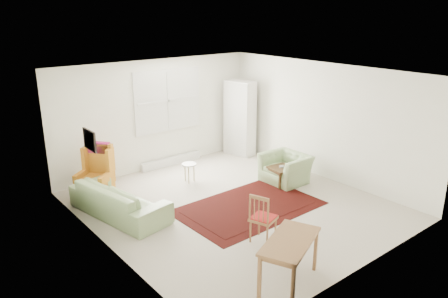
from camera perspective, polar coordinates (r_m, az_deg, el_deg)
room at (r=8.06m, az=0.50°, el=1.27°), size 5.04×5.54×2.51m
rug at (r=8.27m, az=3.24°, el=-7.55°), size 2.66×1.73×0.03m
sofa at (r=8.05m, az=-13.57°, el=-5.70°), size 1.16×2.14×0.82m
armchair at (r=9.42m, az=8.06°, el=-2.14°), size 0.82×0.94×0.73m
wingback_chair at (r=8.92m, az=-16.61°, el=-2.82°), size 0.87×0.87×1.04m
coffee_table at (r=9.30m, az=7.48°, el=-3.50°), size 0.52×0.52×0.39m
stool at (r=9.39m, az=-4.56°, el=-3.09°), size 0.37×0.37×0.42m
cabinet at (r=10.96m, az=2.09°, el=4.04°), size 0.54×0.82×1.87m
desk at (r=6.08m, az=8.49°, el=-14.41°), size 1.19×0.91×0.67m
desk_chair at (r=7.01m, az=5.17°, el=-8.85°), size 0.47×0.47×0.84m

